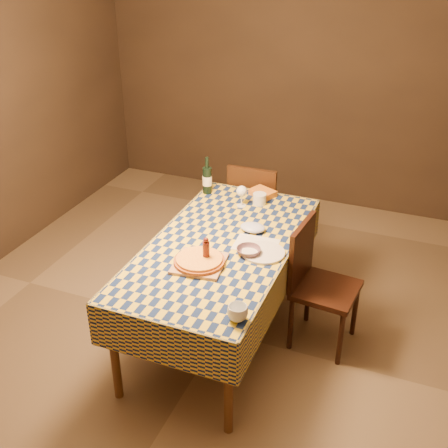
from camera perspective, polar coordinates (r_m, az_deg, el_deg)
The scene contains 16 objects.
room at distance 3.57m, azimuth -0.30°, elevation 6.00°, with size 5.00×5.10×2.70m.
dining_table at distance 3.87m, azimuth -0.28°, elevation -3.01°, with size 0.94×1.84×0.77m.
cutting_board at distance 3.60m, azimuth -2.52°, elevation -4.03°, with size 0.31×0.31×0.02m, color tan.
pizza at distance 3.59m, azimuth -2.53°, elevation -3.68°, with size 0.37×0.37×0.03m.
pepper_mill at distance 3.58m, azimuth -1.82°, elevation -2.77°, with size 0.06×0.06×0.19m.
bowl at distance 3.70m, azimuth 2.50°, elevation -2.80°, with size 0.16×0.16×0.05m, color #674956.
wine_glass at distance 4.28m, azimuth 1.81°, elevation 3.28°, with size 0.09×0.09×0.17m.
wine_bottle at distance 4.51m, azimuth -1.72°, elevation 4.52°, with size 0.08×0.08×0.30m.
deli_tub at distance 4.36m, azimuth 3.63°, elevation 2.56°, with size 0.10×0.10×0.09m, color silver.
takeout_container at distance 4.50m, azimuth 3.97°, elevation 3.19°, with size 0.19×0.13×0.05m, color orange.
white_plate at distance 3.72m, azimuth 4.02°, elevation -2.93°, with size 0.29×0.29×0.02m, color silver.
tumbler at distance 3.12m, azimuth 1.40°, elevation -9.02°, with size 0.12×0.12×0.09m, color white.
flour_patch at distance 3.83m, azimuth 3.27°, elevation -2.08°, with size 0.29×0.23×0.00m, color silver.
flour_bag at distance 3.98m, azimuth 2.94°, elevation -0.35°, with size 0.18×0.14×0.05m, color #ADB9DD.
chair_far at distance 4.87m, azimuth 3.16°, elevation 1.72°, with size 0.43×0.44×0.93m.
chair_right at distance 3.97m, azimuth 9.28°, elevation -5.45°, with size 0.46×0.46×0.93m.
Camera 1 is at (1.24, -3.05, 2.72)m, focal length 45.00 mm.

